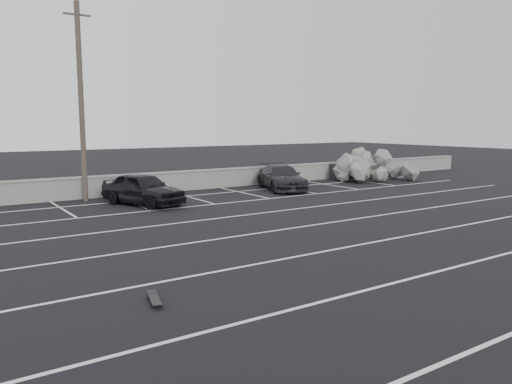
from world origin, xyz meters
TOP-DOWN VIEW (x-y plane):
  - ground at (0.00, 0.00)m, footprint 120.00×120.00m
  - seawall at (0.00, 14.00)m, footprint 50.00×0.45m
  - stall_lines at (-0.08, 4.41)m, footprint 36.00×20.05m
  - car_left at (-1.74, 10.64)m, footprint 3.02×4.55m
  - car_right at (6.47, 11.39)m, footprint 3.32×4.95m
  - utility_pole at (-3.56, 13.20)m, footprint 1.20×0.24m
  - trash_bin at (12.39, 13.60)m, footprint 0.68×0.68m
  - riprap_pile at (13.28, 11.97)m, footprint 5.23×4.67m
  - skateboard at (-6.06, -1.16)m, footprint 0.37×0.77m

SIDE VIEW (x-z plane):
  - ground at x=0.00m, z-range 0.00..0.00m
  - stall_lines at x=-0.08m, z-range 0.00..0.01m
  - skateboard at x=-6.06m, z-range 0.03..0.12m
  - trash_bin at x=12.39m, z-range 0.01..0.97m
  - seawall at x=0.00m, z-range 0.02..1.08m
  - riprap_pile at x=13.28m, z-range -0.26..1.42m
  - car_right at x=6.47m, z-range 0.00..1.33m
  - car_left at x=-1.74m, z-range 0.00..1.44m
  - utility_pole at x=-3.56m, z-range 0.06..9.03m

